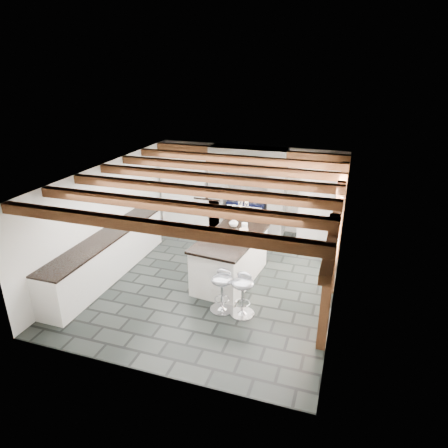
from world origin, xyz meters
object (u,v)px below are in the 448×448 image
(bar_stool_far, at_px, (222,286))
(bar_stool_near, at_px, (243,290))
(range_cooker, at_px, (247,215))
(kitchen_island, at_px, (231,258))

(bar_stool_far, bearing_deg, bar_stool_near, 4.12)
(range_cooker, relative_size, kitchen_island, 0.48)
(range_cooker, xyz_separation_m, bar_stool_far, (0.56, -3.78, 0.05))
(kitchen_island, relative_size, bar_stool_near, 2.51)
(kitchen_island, relative_size, bar_stool_far, 2.54)
(range_cooker, height_order, bar_stool_near, range_cooker)
(bar_stool_far, bearing_deg, kitchen_island, 106.49)
(kitchen_island, bearing_deg, bar_stool_far, -73.98)
(bar_stool_near, bearing_deg, bar_stool_far, -172.91)
(range_cooker, distance_m, bar_stool_far, 3.82)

